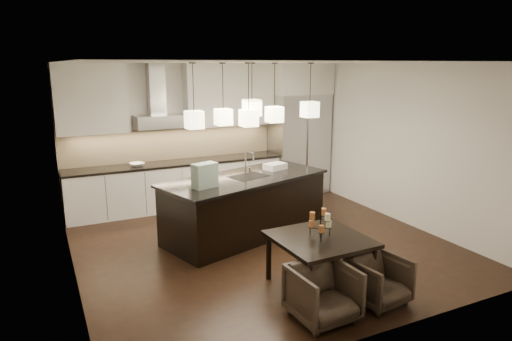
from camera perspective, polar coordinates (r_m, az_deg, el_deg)
name	(u,v)px	position (r m, az deg, el deg)	size (l,w,h in m)	color
floor	(262,244)	(7.31, 0.70, -9.21)	(5.50, 5.50, 0.02)	black
ceiling	(262,61)	(6.76, 0.76, 13.47)	(5.50, 5.50, 0.02)	white
wall_back	(201,133)	(9.41, -6.87, 4.67)	(5.50, 0.02, 2.80)	silver
wall_front	(388,207)	(4.68, 16.14, -4.42)	(5.50, 0.02, 2.80)	silver
wall_left	(66,176)	(6.20, -22.70, -0.66)	(0.02, 5.50, 2.80)	silver
wall_right	(401,144)	(8.49, 17.64, 3.22)	(0.02, 5.50, 2.80)	silver
refrigerator	(299,144)	(10.01, 5.35, 3.32)	(1.20, 0.72, 2.15)	#B7B7BA
fridge_panel	(300,79)	(9.87, 5.53, 11.36)	(1.26, 0.72, 0.65)	silver
lower_cabinets	(178,186)	(9.11, -9.73, -1.88)	(4.21, 0.62, 0.88)	silver
countertop	(177,163)	(9.01, -9.84, 0.95)	(4.21, 0.66, 0.04)	black
backsplash	(172,144)	(9.23, -10.45, 3.33)	(4.21, 0.02, 0.63)	tan
upper_cab_left	(91,99)	(8.68, -19.94, 8.43)	(1.25, 0.35, 1.25)	silver
upper_cab_right	(229,95)	(9.35, -3.37, 9.46)	(1.86, 0.35, 1.25)	silver
hood_canopy	(159,121)	(8.84, -12.02, 6.03)	(0.90, 0.52, 0.24)	#B7B7BA
hood_chimney	(156,89)	(8.90, -12.38, 9.93)	(0.30, 0.28, 0.96)	#B7B7BA
fruit_bowl	(137,164)	(8.77, -14.65, 0.73)	(0.26, 0.26, 0.06)	silver
island_body	(245,207)	(7.53, -1.36, -4.62)	(2.69, 1.08, 0.95)	black
island_top	(245,178)	(7.39, -1.38, -0.97)	(2.78, 1.16, 0.04)	black
faucet	(246,163)	(7.49, -1.31, 0.99)	(0.11, 0.26, 0.41)	silver
tote_bag	(205,175)	(6.75, -6.42, -0.62)	(0.37, 0.19, 0.37)	#255C3B
food_container	(275,166)	(7.92, 2.40, 0.53)	(0.37, 0.26, 0.11)	silver
dining_table	(319,262)	(5.94, 7.92, -11.24)	(1.10, 1.10, 0.66)	black
candelabra	(321,223)	(5.74, 8.09, -6.46)	(0.32, 0.32, 0.39)	black
candle_a	(329,224)	(5.82, 9.07, -6.60)	(0.07, 0.07, 0.09)	beige
candle_b	(312,224)	(5.80, 6.97, -6.61)	(0.07, 0.07, 0.09)	#C06B32
candle_c	(321,229)	(5.64, 8.18, -7.24)	(0.07, 0.07, 0.09)	#965626
candle_d	(324,212)	(5.82, 8.45, -5.11)	(0.07, 0.07, 0.09)	#C06B32
candle_e	(312,216)	(5.66, 7.06, -5.61)	(0.07, 0.07, 0.09)	#965626
candle_f	(328,217)	(5.63, 8.94, -5.77)	(0.07, 0.07, 0.09)	beige
armchair_left	(323,293)	(5.25, 8.38, -14.96)	(0.66, 0.68, 0.62)	black
armchair_right	(379,280)	(5.72, 15.07, -13.12)	(0.60, 0.62, 0.57)	black
pendant_a	(194,120)	(6.83, -7.73, 6.30)	(0.24, 0.24, 0.26)	#FAF1B7
pendant_b	(223,117)	(7.39, -4.11, 6.69)	(0.24, 0.24, 0.26)	#FAF1B7
pendant_c	(252,108)	(7.29, -0.51, 7.84)	(0.24, 0.24, 0.26)	#FAF1B7
pendant_d	(274,114)	(7.66, 2.30, 7.02)	(0.24, 0.24, 0.26)	#FAF1B7
pendant_e	(310,109)	(7.78, 6.73, 7.59)	(0.24, 0.24, 0.26)	#FAF1B7
pendant_f	(249,118)	(7.11, -0.93, 6.58)	(0.24, 0.24, 0.26)	#FAF1B7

